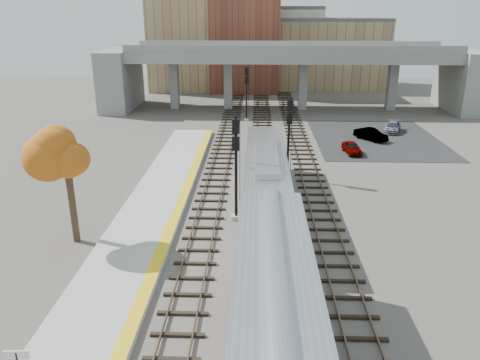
% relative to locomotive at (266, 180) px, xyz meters
% --- Properties ---
extents(ground, '(160.00, 160.00, 0.00)m').
position_rel_locomotive_xyz_m(ground, '(-1.00, -7.41, -2.28)').
color(ground, '#47423D').
rests_on(ground, ground).
extents(platform, '(4.50, 60.00, 0.35)m').
position_rel_locomotive_xyz_m(platform, '(-8.25, -7.41, -2.10)').
color(platform, '#9E9E99').
rests_on(platform, ground).
extents(yellow_strip, '(0.70, 60.00, 0.01)m').
position_rel_locomotive_xyz_m(yellow_strip, '(-6.35, -7.41, -1.92)').
color(yellow_strip, yellow).
rests_on(yellow_strip, platform).
extents(tracks, '(10.70, 95.00, 0.25)m').
position_rel_locomotive_xyz_m(tracks, '(-0.07, 5.09, -2.20)').
color(tracks, black).
rests_on(tracks, ground).
extents(overpass, '(54.00, 12.00, 9.50)m').
position_rel_locomotive_xyz_m(overpass, '(3.92, 37.59, 3.53)').
color(overpass, slate).
rests_on(overpass, ground).
extents(buildings_far, '(43.00, 21.00, 20.60)m').
position_rel_locomotive_xyz_m(buildings_far, '(0.26, 59.16, 5.60)').
color(buildings_far, tan).
rests_on(buildings_far, ground).
extents(parking_lot, '(14.00, 18.00, 0.04)m').
position_rel_locomotive_xyz_m(parking_lot, '(13.00, 20.59, -2.26)').
color(parking_lot, black).
rests_on(parking_lot, ground).
extents(locomotive, '(3.02, 19.05, 4.10)m').
position_rel_locomotive_xyz_m(locomotive, '(0.00, 0.00, 0.00)').
color(locomotive, '#A8AAB2').
rests_on(locomotive, ground).
extents(signal_mast_near, '(0.60, 0.64, 7.38)m').
position_rel_locomotive_xyz_m(signal_mast_near, '(-2.10, -2.07, 1.44)').
color(signal_mast_near, '#9E9E99').
rests_on(signal_mast_near, ground).
extents(signal_mast_mid, '(0.60, 0.64, 7.09)m').
position_rel_locomotive_xyz_m(signal_mast_mid, '(2.00, 6.67, 1.25)').
color(signal_mast_mid, '#9E9E99').
rests_on(signal_mast_mid, ground).
extents(signal_mast_far, '(0.60, 0.64, 7.10)m').
position_rel_locomotive_xyz_m(signal_mast_far, '(-2.10, 29.25, 1.26)').
color(signal_mast_far, '#9E9E99').
rests_on(signal_mast_far, ground).
extents(tree, '(3.60, 3.60, 7.92)m').
position_rel_locomotive_xyz_m(tree, '(-12.13, -5.67, 3.60)').
color(tree, '#382619').
rests_on(tree, ground).
extents(car_a, '(1.85, 3.64, 1.19)m').
position_rel_locomotive_xyz_m(car_a, '(9.07, 14.46, -1.64)').
color(car_a, '#99999E').
rests_on(car_a, parking_lot).
extents(car_b, '(3.57, 3.99, 1.31)m').
position_rel_locomotive_xyz_m(car_b, '(12.19, 19.81, -1.58)').
color(car_b, '#99999E').
rests_on(car_b, parking_lot).
extents(car_c, '(3.04, 4.41, 1.19)m').
position_rel_locomotive_xyz_m(car_c, '(15.67, 23.73, -1.64)').
color(car_c, '#99999E').
rests_on(car_c, parking_lot).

